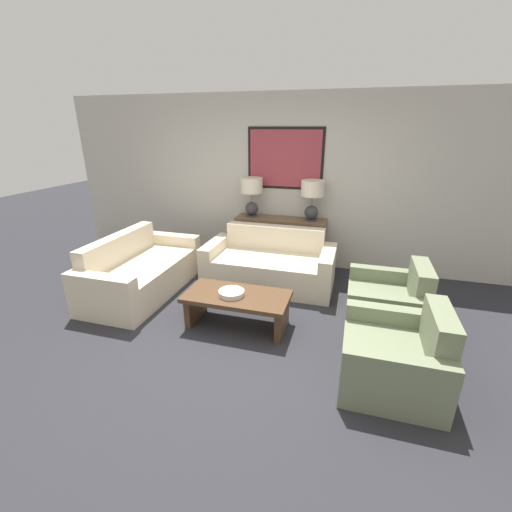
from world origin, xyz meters
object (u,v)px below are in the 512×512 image
Objects in this scene: console_table at (280,243)px; table_lamp_left at (252,192)px; armchair_near_camera at (396,357)px; table_lamp_right at (312,195)px; couch_by_side at (141,272)px; armchair_near_back_wall at (388,304)px; decorative_bowl at (231,293)px; couch_by_back_wall at (270,266)px; coffee_table at (237,302)px.

table_lamp_left is (-0.47, 0.00, 0.80)m from console_table.
table_lamp_right is at bearing 114.94° from armchair_near_camera.
console_table is 2.17m from couch_by_side.
table_lamp_right is at bearing 33.70° from couch_by_side.
armchair_near_back_wall is at bearing -33.80° from table_lamp_left.
table_lamp_right is 2.15m from decorative_bowl.
couch_by_side is at bearing -129.61° from table_lamp_left.
couch_by_side is (-1.64, -0.74, 0.00)m from couch_by_back_wall.
table_lamp_left is 2.05m from couch_by_side.
console_table is at bearing 123.59° from armchair_near_camera.
couch_by_side is (-1.64, -1.41, -0.13)m from console_table.
decorative_bowl is (-0.13, -1.24, 0.15)m from couch_by_back_wall.
couch_by_back_wall is at bearing -54.72° from table_lamp_left.
couch_by_side is at bearing 161.65° from decorative_bowl.
console_table is 2.32× the size of table_lamp_left.
console_table reaches higher than decorative_bowl.
couch_by_side is at bearing 163.44° from coffee_table.
armchair_near_camera is at bearing -56.41° from console_table.
armchair_near_back_wall is at bearing 16.87° from coffee_table.
couch_by_back_wall is at bearing -90.00° from console_table.
decorative_bowl is (-0.60, -1.91, -0.78)m from table_lamp_right.
couch_by_back_wall is 1.21m from coffee_table.
table_lamp_right is 0.66× the size of armchair_near_camera.
armchair_near_camera is at bearing -15.25° from decorative_bowl.
decorative_bowl is at bearing -18.35° from couch_by_side.
couch_by_side is 3.22m from armchair_near_back_wall.
couch_by_side is at bearing -146.30° from table_lamp_right.
table_lamp_right is 2.00m from armchair_near_back_wall.
table_lamp_right reaches higher than decorative_bowl.
table_lamp_left reaches higher than couch_by_side.
couch_by_back_wall is (0.00, -0.67, -0.13)m from console_table.
armchair_near_back_wall is at bearing -41.03° from console_table.
table_lamp_right reaches higher than armchair_near_back_wall.
table_lamp_right is 1.24m from couch_by_back_wall.
couch_by_back_wall is 1.73m from armchair_near_back_wall.
couch_by_side is (-2.11, -1.41, -0.93)m from table_lamp_right.
couch_by_side is (-1.17, -1.41, -0.93)m from table_lamp_left.
console_table is 2.10m from armchair_near_back_wall.
console_table is at bearing 90.00° from couch_by_back_wall.
table_lamp_right is (0.47, 0.00, 0.80)m from console_table.
table_lamp_right reaches higher than couch_by_side.
table_lamp_right reaches higher than armchair_near_camera.
armchair_near_back_wall is (2.05, -1.37, -0.94)m from table_lamp_left.
table_lamp_left reaches higher than armchair_near_back_wall.
couch_by_side is 1.60m from decorative_bowl.
couch_by_side is at bearing -179.36° from armchair_near_back_wall.
couch_by_back_wall is 1.80m from couch_by_side.
couch_by_side reaches higher than decorative_bowl.
table_lamp_right is 2.71m from couch_by_side.
decorative_bowl is at bearing -107.40° from table_lamp_right.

